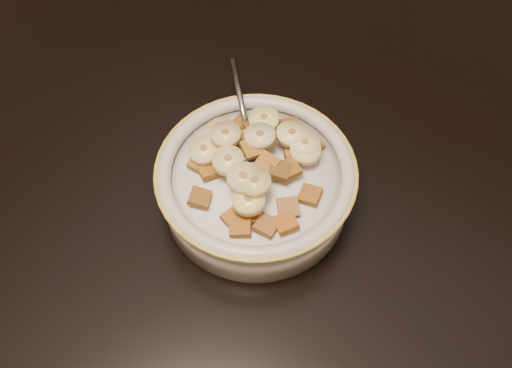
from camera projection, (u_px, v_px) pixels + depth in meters
The scene contains 42 objects.
floor at pixel (221, 286), 1.41m from camera, with size 4.00×4.50×0.10m, color #422816.
table at pixel (192, 50), 0.77m from camera, with size 1.40×0.90×0.04m, color black.
cereal_bowl at pixel (256, 188), 0.59m from camera, with size 0.19×0.19×0.05m, color beige.
milk at pixel (256, 175), 0.57m from camera, with size 0.16×0.16×0.00m, color white.
spoon at pixel (250, 148), 0.59m from camera, with size 0.03×0.05×0.01m, color #9092A6.
cereal_square_0 at pixel (267, 225), 0.53m from camera, with size 0.02×0.02×0.01m, color olive.
cereal_square_1 at pixel (246, 215), 0.54m from camera, with size 0.02×0.02×0.01m, color #925921.
cereal_square_2 at pixel (252, 148), 0.56m from camera, with size 0.02×0.02×0.01m, color brown.
cereal_square_3 at pixel (280, 170), 0.55m from camera, with size 0.02×0.02×0.01m, color brown.
cereal_square_4 at pixel (267, 163), 0.55m from camera, with size 0.02×0.02×0.01m, color brown.
cereal_square_5 at pixel (290, 127), 0.60m from camera, with size 0.02×0.02×0.01m, color brown.
cereal_square_6 at pixel (209, 170), 0.56m from camera, with size 0.02×0.02×0.01m, color brown.
cereal_square_7 at pixel (257, 146), 0.57m from camera, with size 0.02×0.02×0.01m, color olive.
cereal_square_8 at pixel (249, 137), 0.58m from camera, with size 0.02×0.02×0.01m, color olive.
cereal_square_9 at pixel (230, 145), 0.58m from camera, with size 0.02×0.02×0.01m, color brown.
cereal_square_10 at pixel (309, 152), 0.58m from camera, with size 0.02×0.02×0.01m, color brown.
cereal_square_11 at pixel (288, 208), 0.54m from camera, with size 0.02×0.02×0.01m, color brown.
cereal_square_12 at pixel (296, 158), 0.57m from camera, with size 0.02×0.02×0.01m, color brown.
cereal_square_13 at pixel (244, 123), 0.60m from camera, with size 0.02×0.02×0.01m, color brown.
cereal_square_14 at pixel (310, 195), 0.55m from camera, with size 0.02×0.02×0.01m, color brown.
cereal_square_15 at pixel (295, 150), 0.57m from camera, with size 0.02×0.02×0.01m, color #955729.
cereal_square_16 at pixel (254, 128), 0.59m from camera, with size 0.02×0.02×0.01m, color brown.
cereal_square_17 at pixel (312, 143), 0.58m from camera, with size 0.02×0.02×0.01m, color brown.
cereal_square_18 at pixel (298, 157), 0.57m from camera, with size 0.02×0.02×0.01m, color brown.
cereal_square_19 at pixel (235, 218), 0.54m from camera, with size 0.02×0.02×0.01m, color brown.
cereal_square_20 at pixel (200, 163), 0.57m from camera, with size 0.02×0.02×0.01m, color brown.
cereal_square_21 at pixel (286, 223), 0.53m from camera, with size 0.02×0.02×0.01m, color #8F4F18.
cereal_square_22 at pixel (240, 227), 0.53m from camera, with size 0.02×0.02×0.01m, color #945B21.
cereal_square_23 at pixel (289, 169), 0.56m from camera, with size 0.02×0.02×0.01m, color brown.
cereal_square_24 at pixel (200, 198), 0.55m from camera, with size 0.02×0.02×0.01m, color brown.
banana_slice_0 at pixel (204, 151), 0.57m from camera, with size 0.03×0.03×0.01m, color #E9C982.
banana_slice_1 at pixel (248, 201), 0.53m from camera, with size 0.03×0.03×0.01m, color #E5C477.
banana_slice_2 at pixel (264, 120), 0.58m from camera, with size 0.03×0.03×0.01m, color #F7E783.
banana_slice_3 at pixel (305, 151), 0.57m from camera, with size 0.03×0.03×0.01m, color #E4CC75.
banana_slice_4 at pixel (305, 144), 0.57m from camera, with size 0.03×0.03×0.01m, color #E0C973.
banana_slice_5 at pixel (243, 178), 0.53m from camera, with size 0.03×0.03×0.01m, color beige.
banana_slice_6 at pixel (260, 136), 0.57m from camera, with size 0.03×0.03×0.01m, color beige.
banana_slice_7 at pixel (221, 131), 0.58m from camera, with size 0.03×0.03×0.01m, color #FFE180.
banana_slice_8 at pixel (255, 182), 0.53m from camera, with size 0.03×0.03×0.01m, color #CFBC6B.
banana_slice_9 at pixel (228, 161), 0.55m from camera, with size 0.03×0.03×0.01m, color #FFE77E.
banana_slice_10 at pixel (292, 134), 0.57m from camera, with size 0.03×0.03×0.01m, color #F7D899.
banana_slice_11 at pixel (225, 135), 0.56m from camera, with size 0.03×0.03×0.01m, color beige.
Camera 1 is at (0.36, -0.46, 1.27)m, focal length 40.00 mm.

